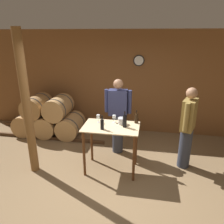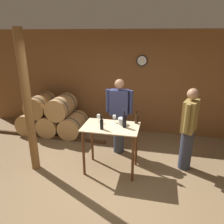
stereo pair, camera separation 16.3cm
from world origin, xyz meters
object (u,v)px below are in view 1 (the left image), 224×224
at_px(wooden_post, 27,106).
at_px(person_visitor_with_scarf, 188,127).
at_px(wine_bottle_left, 125,121).
at_px(wine_glass_near_center, 114,117).
at_px(wine_bottle_far_left, 102,124).
at_px(wine_bottle_center, 136,118).
at_px(person_host, 118,115).
at_px(wine_glass_near_left, 98,117).
at_px(ice_bucket, 122,121).

height_order(wooden_post, person_visitor_with_scarf, wooden_post).
distance_m(wine_bottle_left, wine_glass_near_center, 0.30).
bearing_deg(wine_bottle_far_left, wine_glass_near_center, 66.48).
bearing_deg(wine_bottle_far_left, wooden_post, -175.10).
height_order(wine_bottle_center, person_host, person_host).
xyz_separation_m(wooden_post, wine_glass_near_left, (1.22, 0.43, -0.29)).
bearing_deg(wine_glass_near_center, person_host, 90.63).
bearing_deg(wine_bottle_far_left, wine_glass_near_left, 115.52).
relative_size(wine_bottle_left, person_visitor_with_scarf, 0.18).
bearing_deg(wine_glass_near_left, wine_bottle_far_left, -64.48).
xyz_separation_m(wooden_post, wine_bottle_left, (1.76, 0.29, -0.28)).
relative_size(wooden_post, person_visitor_with_scarf, 1.62).
bearing_deg(wine_glass_near_center, wine_bottle_center, 6.28).
xyz_separation_m(wooden_post, wine_glass_near_center, (1.53, 0.48, -0.29)).
distance_m(wine_glass_near_center, person_visitor_with_scarf, 1.44).
relative_size(wine_bottle_center, person_visitor_with_scarf, 0.16).
height_order(wine_glass_near_left, person_visitor_with_scarf, person_visitor_with_scarf).
bearing_deg(ice_bucket, wine_glass_near_left, 179.57).
relative_size(wine_bottle_left, person_host, 0.18).
distance_m(wine_bottle_far_left, wine_glass_near_center, 0.39).
distance_m(wine_bottle_far_left, ice_bucket, 0.44).
height_order(wine_glass_near_left, wine_glass_near_center, wine_glass_near_left).
xyz_separation_m(person_host, person_visitor_with_scarf, (1.42, -0.36, -0.02)).
bearing_deg(wine_bottle_left, wine_glass_near_center, 141.13).
bearing_deg(person_host, wine_bottle_left, -72.07).
bearing_deg(wine_glass_near_left, ice_bucket, -0.43).
distance_m(wooden_post, person_visitor_with_scarf, 3.06).
height_order(wine_bottle_far_left, person_host, person_host).
bearing_deg(wine_bottle_far_left, wine_bottle_center, 34.82).
bearing_deg(wooden_post, wine_bottle_left, 9.46).
height_order(wooden_post, wine_glass_near_left, wooden_post).
height_order(wine_bottle_far_left, wine_bottle_left, wine_bottle_left).
bearing_deg(person_host, wine_glass_near_left, -116.80).
bearing_deg(person_visitor_with_scarf, wine_bottle_far_left, -160.97).
xyz_separation_m(wine_glass_near_left, person_host, (0.30, 0.60, -0.16)).
distance_m(wine_glass_near_left, person_visitor_with_scarf, 1.75).
bearing_deg(wine_bottle_center, ice_bucket, -159.82).
xyz_separation_m(wooden_post, wine_bottle_center, (1.96, 0.53, -0.30)).
height_order(wine_bottle_far_left, wine_bottle_center, wine_bottle_far_left).
distance_m(wine_glass_near_left, person_host, 0.69).
bearing_deg(wine_bottle_left, wooden_post, -170.54).
bearing_deg(wine_bottle_center, wine_glass_near_left, -172.55).
xyz_separation_m(wine_glass_near_center, ice_bucket, (0.16, -0.05, -0.05)).
xyz_separation_m(ice_bucket, person_visitor_with_scarf, (1.26, 0.23, -0.13)).
xyz_separation_m(wine_bottle_left, wine_glass_near_left, (-0.54, 0.14, -0.01)).
bearing_deg(wooden_post, wine_glass_near_left, 19.40).
bearing_deg(wooden_post, wine_bottle_far_left, 4.90).
bearing_deg(wine_glass_near_left, person_host, 63.20).
distance_m(ice_bucket, person_host, 0.63).
xyz_separation_m(wine_bottle_left, wine_bottle_center, (0.20, 0.23, -0.02)).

